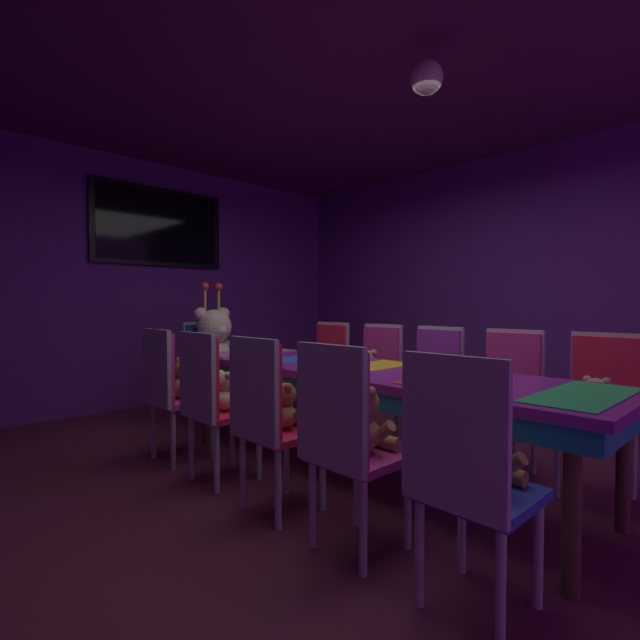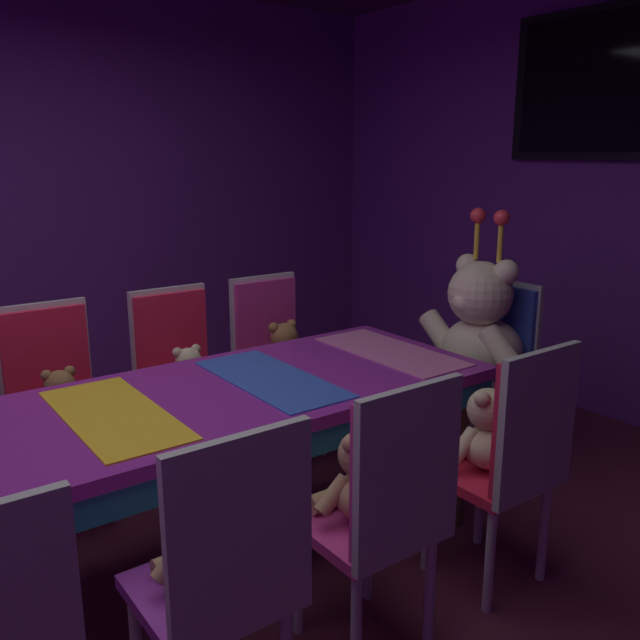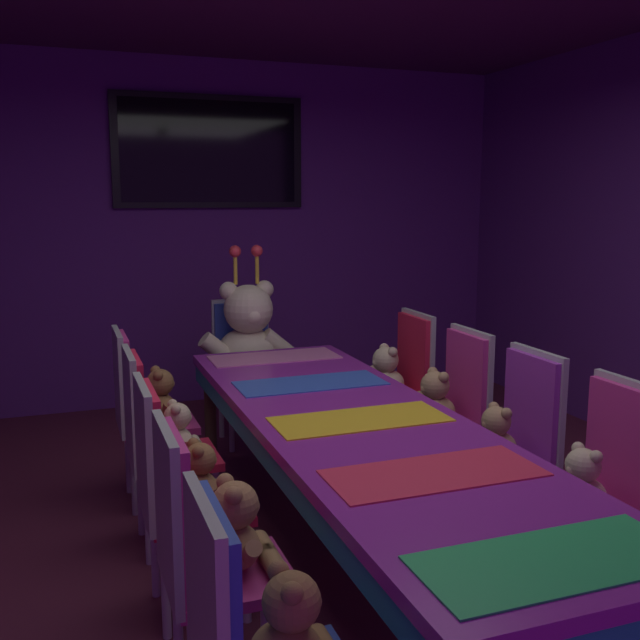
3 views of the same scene
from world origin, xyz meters
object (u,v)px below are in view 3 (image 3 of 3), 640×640
at_px(teddy_left_2, 201,477).
at_px(chair_left_4, 135,399).
at_px(chair_left_1, 193,539).
at_px(king_teddy_bear, 249,338).
at_px(teddy_left_4, 162,398).
at_px(throne_chair, 243,355).
at_px(chair_left_2, 166,476).
at_px(teddy_left_1, 237,532).
at_px(teddy_right_1, 581,486).
at_px(wall_tv, 209,152).
at_px(chair_left_3, 149,430).
at_px(chair_right_1, 611,476).
at_px(teddy_right_3, 434,403).
at_px(teddy_right_4, 385,375).
at_px(teddy_right_2, 495,438).
at_px(chair_right_3, 457,400).
at_px(teddy_left_3, 179,432).
at_px(banquet_table, 360,438).
at_px(chair_right_4, 406,374).
at_px(chair_right_2, 521,431).
at_px(teddy_left_0, 294,634).

bearing_deg(teddy_left_2, chair_left_4, 96.80).
distance_m(chair_left_1, king_teddy_bear, 2.64).
relative_size(teddy_left_4, throne_chair, 0.33).
bearing_deg(king_teddy_bear, chair_left_2, -23.63).
bearing_deg(teddy_left_1, teddy_right_1, -1.27).
xyz_separation_m(chair_left_2, teddy_right_1, (1.53, -0.60, -0.02)).
bearing_deg(wall_tv, chair_left_3, -108.49).
distance_m(teddy_right_1, wall_tv, 4.05).
height_order(teddy_left_2, chair_right_1, chair_right_1).
bearing_deg(teddy_right_3, chair_left_2, 20.70).
distance_m(chair_left_4, teddy_right_4, 1.52).
xyz_separation_m(teddy_right_4, king_teddy_bear, (-0.68, 0.72, 0.15)).
relative_size(teddy_left_2, teddy_right_2, 0.96).
bearing_deg(teddy_right_3, teddy_left_1, 40.02).
bearing_deg(teddy_left_2, teddy_right_2, -0.25).
bearing_deg(chair_right_3, teddy_left_1, 37.19).
distance_m(teddy_left_1, teddy_right_4, 2.24).
bearing_deg(throne_chair, king_teddy_bear, -0.00).
bearing_deg(chair_right_1, teddy_right_1, 0.00).
distance_m(teddy_left_3, chair_right_3, 1.52).
relative_size(chair_left_3, throne_chair, 1.00).
relative_size(chair_left_1, throne_chair, 1.00).
relative_size(teddy_right_1, teddy_right_3, 0.87).
bearing_deg(wall_tv, teddy_right_4, -70.40).
distance_m(teddy_left_4, king_teddy_bear, 1.03).
bearing_deg(chair_left_1, king_teddy_bear, 71.52).
bearing_deg(teddy_right_1, chair_left_1, -1.15).
height_order(teddy_right_2, wall_tv, wall_tv).
bearing_deg(throne_chair, chair_right_1, 17.10).
xyz_separation_m(banquet_table, chair_right_4, (0.83, 1.20, -0.06)).
relative_size(chair_left_4, teddy_right_4, 2.82).
bearing_deg(chair_left_1, chair_right_4, 46.93).
xyz_separation_m(chair_right_2, teddy_right_4, (-0.15, 1.21, 0.00)).
bearing_deg(teddy_left_3, throne_chair, 64.97).
distance_m(teddy_left_4, teddy_right_2, 1.82).
bearing_deg(teddy_left_0, teddy_right_4, 60.18).
bearing_deg(teddy_right_4, king_teddy_bear, -46.74).
height_order(banquet_table, chair_right_1, chair_right_1).
height_order(teddy_left_3, throne_chair, throne_chair).
distance_m(teddy_left_2, chair_right_2, 1.53).
bearing_deg(chair_left_3, teddy_right_4, 21.26).
relative_size(banquet_table, wall_tv, 2.03).
bearing_deg(wall_tv, teddy_right_2, -77.53).
height_order(teddy_left_3, teddy_right_2, teddy_right_2).
bearing_deg(teddy_left_1, teddy_left_3, 90.14).
height_order(chair_left_2, teddy_left_4, chair_left_2).
height_order(teddy_left_0, wall_tv, wall_tv).
xyz_separation_m(teddy_right_3, teddy_right_4, (-0.00, 0.63, 0.01)).
bearing_deg(teddy_left_2, chair_left_1, -103.33).
bearing_deg(chair_right_4, teddy_right_2, 83.52).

